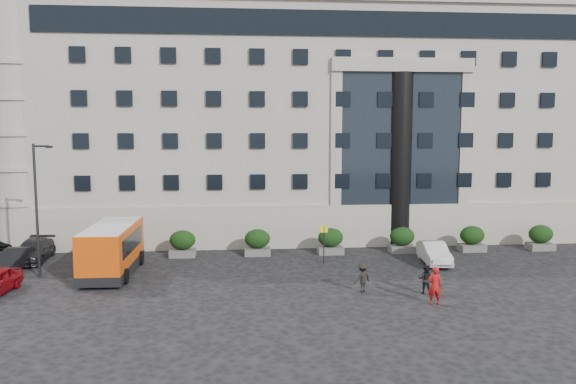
% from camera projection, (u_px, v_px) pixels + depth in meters
% --- Properties ---
extents(ground, '(120.00, 120.00, 0.00)m').
position_uv_depth(ground, '(241.00, 286.00, 31.69)').
color(ground, black).
rests_on(ground, ground).
extents(civic_building, '(44.00, 24.00, 18.00)m').
position_uv_depth(civic_building, '(303.00, 127.00, 52.96)').
color(civic_building, gray).
rests_on(civic_building, ground).
extents(entrance_column, '(1.80, 1.80, 13.00)m').
position_uv_depth(entrance_column, '(399.00, 160.00, 42.17)').
color(entrance_column, black).
rests_on(entrance_column, ground).
extents(apartment_far, '(13.00, 13.00, 22.00)m').
position_uv_depth(apartment_far, '(9.00, 110.00, 65.78)').
color(apartment_far, olive).
rests_on(apartment_far, ground).
extents(hedge_a, '(1.80, 1.26, 1.84)m').
position_uv_depth(hedge_a, '(183.00, 243.00, 38.96)').
color(hedge_a, '#51514F').
rests_on(hedge_a, ground).
extents(hedge_b, '(1.80, 1.26, 1.84)m').
position_uv_depth(hedge_b, '(257.00, 242.00, 39.41)').
color(hedge_b, '#51514F').
rests_on(hedge_b, ground).
extents(hedge_c, '(1.80, 1.26, 1.84)m').
position_uv_depth(hedge_c, '(331.00, 241.00, 39.85)').
color(hedge_c, '#51514F').
rests_on(hedge_c, ground).
extents(hedge_d, '(1.80, 1.26, 1.84)m').
position_uv_depth(hedge_d, '(402.00, 240.00, 40.29)').
color(hedge_d, '#51514F').
rests_on(hedge_d, ground).
extents(hedge_e, '(1.80, 1.26, 1.84)m').
position_uv_depth(hedge_e, '(472.00, 238.00, 40.73)').
color(hedge_e, '#51514F').
rests_on(hedge_e, ground).
extents(hedge_f, '(1.80, 1.26, 1.84)m').
position_uv_depth(hedge_f, '(541.00, 237.00, 41.17)').
color(hedge_f, '#51514F').
rests_on(hedge_f, ground).
extents(street_lamp, '(1.16, 0.18, 8.00)m').
position_uv_depth(street_lamp, '(37.00, 205.00, 33.15)').
color(street_lamp, '#262628').
rests_on(street_lamp, ground).
extents(bus_stop_sign, '(0.50, 0.08, 2.52)m').
position_uv_depth(bus_stop_sign, '(324.00, 238.00, 36.91)').
color(bus_stop_sign, '#262628').
rests_on(bus_stop_sign, ground).
extents(minibus, '(2.83, 7.29, 3.03)m').
position_uv_depth(minibus, '(112.00, 247.00, 34.21)').
color(minibus, '#CD4409').
rests_on(minibus, ground).
extents(red_truck, '(3.42, 5.90, 2.99)m').
position_uv_depth(red_truck, '(66.00, 222.00, 44.32)').
color(red_truck, maroon).
rests_on(red_truck, ground).
extents(parked_car_b, '(1.62, 4.03, 1.30)m').
position_uv_depth(parked_car_b, '(15.00, 259.00, 35.54)').
color(parked_car_b, black).
rests_on(parked_car_b, ground).
extents(parked_car_c, '(2.28, 5.00, 1.42)m').
position_uv_depth(parked_car_c, '(34.00, 251.00, 37.71)').
color(parked_car_c, black).
rests_on(parked_car_c, ground).
extents(parked_car_d, '(2.48, 5.33, 1.48)m').
position_uv_depth(parked_car_d, '(15.00, 237.00, 42.36)').
color(parked_car_d, black).
rests_on(parked_car_d, ground).
extents(white_taxi, '(1.85, 4.38, 1.41)m').
position_uv_depth(white_taxi, '(434.00, 253.00, 37.02)').
color(white_taxi, silver).
rests_on(white_taxi, ground).
extents(pedestrian_a, '(0.76, 0.54, 1.95)m').
position_uv_depth(pedestrian_a, '(435.00, 286.00, 28.36)').
color(pedestrian_a, '#A81010').
rests_on(pedestrian_a, ground).
extents(pedestrian_b, '(0.96, 0.88, 1.59)m').
position_uv_depth(pedestrian_b, '(425.00, 279.00, 30.22)').
color(pedestrian_b, black).
rests_on(pedestrian_b, ground).
extents(pedestrian_c, '(1.19, 1.04, 1.60)m').
position_uv_depth(pedestrian_c, '(362.00, 278.00, 30.51)').
color(pedestrian_c, black).
rests_on(pedestrian_c, ground).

